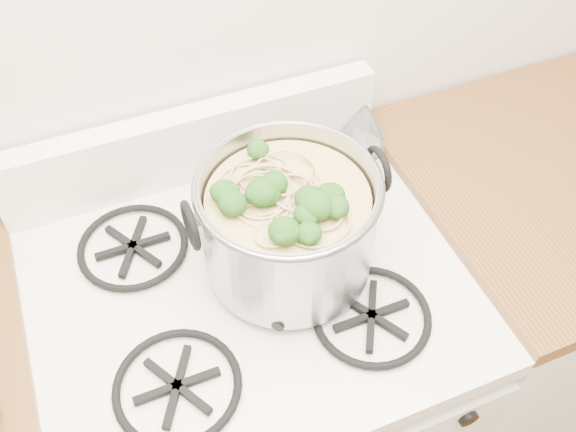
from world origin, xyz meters
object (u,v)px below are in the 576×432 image
Objects in this scene: gas_range at (258,399)px; spatula at (327,217)px; glass_bowl at (315,146)px; stock_pot at (288,224)px.

spatula is at bearing 20.03° from gas_range.
gas_range is 9.02× the size of glass_bowl.
gas_range is 0.59m from stock_pot.
stock_pot reaches higher than gas_range.
stock_pot reaches higher than glass_bowl.
glass_bowl is at bearing 46.16° from gas_range.
stock_pot is 1.08× the size of spatula.
glass_bowl reaches higher than spatula.
spatula is at bearing 28.80° from stock_pot.
stock_pot reaches higher than spatula.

